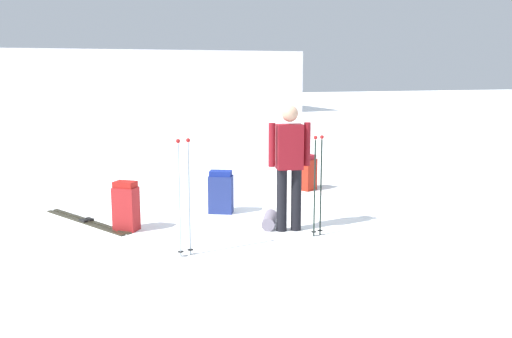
# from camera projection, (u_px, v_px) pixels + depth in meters

# --- Properties ---
(ground_plane) EXTENTS (80.00, 80.00, 0.00)m
(ground_plane) POSITION_uv_depth(u_px,v_px,m) (256.00, 215.00, 8.59)
(ground_plane) COLOR white
(distant_snow_ridge) EXTENTS (16.13, 6.20, 2.98)m
(distant_snow_ridge) POSITION_uv_depth(u_px,v_px,m) (133.00, 82.00, 27.46)
(distant_snow_ridge) COLOR white
(distant_snow_ridge) RESTS_ON ground_plane
(skier_standing) EXTENTS (0.57, 0.27, 1.70)m
(skier_standing) POSITION_uv_depth(u_px,v_px,m) (289.00, 161.00, 7.59)
(skier_standing) COLOR black
(skier_standing) RESTS_ON ground_plane
(ski_pair_near) EXTENTS (1.12, 1.76, 0.05)m
(ski_pair_near) POSITION_uv_depth(u_px,v_px,m) (87.00, 221.00, 8.17)
(ski_pair_near) COLOR black
(ski_pair_near) RESTS_ON ground_plane
(backpack_large_dark) EXTENTS (0.38, 0.36, 0.68)m
(backpack_large_dark) POSITION_uv_depth(u_px,v_px,m) (126.00, 206.00, 7.71)
(backpack_large_dark) COLOR maroon
(backpack_large_dark) RESTS_ON ground_plane
(backpack_bright) EXTENTS (0.42, 0.35, 0.65)m
(backpack_bright) POSITION_uv_depth(u_px,v_px,m) (221.00, 192.00, 8.64)
(backpack_bright) COLOR navy
(backpack_bright) RESTS_ON ground_plane
(backpack_small_spare) EXTENTS (0.40, 0.43, 0.64)m
(backpack_small_spare) POSITION_uv_depth(u_px,v_px,m) (305.00, 172.00, 10.31)
(backpack_small_spare) COLOR #9D2314
(backpack_small_spare) RESTS_ON ground_plane
(ski_poles_planted_near) EXTENTS (0.19, 0.11, 1.39)m
(ski_poles_planted_near) POSITION_uv_depth(u_px,v_px,m) (184.00, 192.00, 6.58)
(ski_poles_planted_near) COLOR #ADBCC4
(ski_poles_planted_near) RESTS_ON ground_plane
(ski_poles_planted_far) EXTENTS (0.17, 0.10, 1.33)m
(ski_poles_planted_far) POSITION_uv_depth(u_px,v_px,m) (318.00, 181.00, 7.39)
(ski_poles_planted_far) COLOR black
(ski_poles_planted_far) RESTS_ON ground_plane
(sleeping_mat_rolled) EXTENTS (0.38, 0.58, 0.18)m
(sleeping_mat_rolled) POSITION_uv_depth(u_px,v_px,m) (270.00, 220.00, 7.95)
(sleeping_mat_rolled) COLOR slate
(sleeping_mat_rolled) RESTS_ON ground_plane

